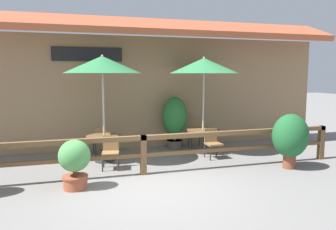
{
  "coord_description": "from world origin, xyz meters",
  "views": [
    {
      "loc": [
        -1.6,
        -6.43,
        2.38
      ],
      "look_at": [
        0.77,
        1.57,
        1.35
      ],
      "focal_mm": 35.0,
      "sensor_mm": 36.0,
      "label": 1
    }
  ],
  "objects_px": {
    "chair_near_streetside": "(111,151)",
    "chair_middle_streetside": "(213,142)",
    "patio_umbrella_middle": "(204,66)",
    "potted_plant_broad_leaf": "(175,119)",
    "potted_plant_corner_fern": "(290,137)",
    "chair_middle_wallside": "(196,133)",
    "dining_table_near": "(104,141)",
    "potted_plant_small_flowering": "(75,162)",
    "chair_near_wallside": "(101,139)",
    "dining_table_middle": "(203,134)",
    "patio_umbrella_near": "(102,65)"
  },
  "relations": [
    {
      "from": "patio_umbrella_middle",
      "to": "chair_middle_streetside",
      "type": "xyz_separation_m",
      "value": [
        0.01,
        -0.69,
        -2.17
      ]
    },
    {
      "from": "potted_plant_corner_fern",
      "to": "potted_plant_broad_leaf",
      "type": "distance_m",
      "value": 3.7
    },
    {
      "from": "chair_near_wallside",
      "to": "potted_plant_corner_fern",
      "type": "xyz_separation_m",
      "value": [
        4.49,
        -2.79,
        0.35
      ]
    },
    {
      "from": "dining_table_near",
      "to": "potted_plant_corner_fern",
      "type": "bearing_deg",
      "value": -24.39
    },
    {
      "from": "chair_near_streetside",
      "to": "chair_middle_streetside",
      "type": "distance_m",
      "value": 2.95
    },
    {
      "from": "dining_table_near",
      "to": "chair_near_streetside",
      "type": "relative_size",
      "value": 1.17
    },
    {
      "from": "dining_table_middle",
      "to": "potted_plant_broad_leaf",
      "type": "bearing_deg",
      "value": 128.31
    },
    {
      "from": "chair_middle_streetside",
      "to": "potted_plant_small_flowering",
      "type": "relative_size",
      "value": 0.81
    },
    {
      "from": "chair_near_wallside",
      "to": "potted_plant_broad_leaf",
      "type": "distance_m",
      "value": 2.44
    },
    {
      "from": "chair_middle_streetside",
      "to": "potted_plant_corner_fern",
      "type": "distance_m",
      "value": 2.13
    },
    {
      "from": "patio_umbrella_near",
      "to": "potted_plant_small_flowering",
      "type": "height_order",
      "value": "patio_umbrella_near"
    },
    {
      "from": "patio_umbrella_near",
      "to": "chair_middle_wallside",
      "type": "relative_size",
      "value": 3.45
    },
    {
      "from": "patio_umbrella_middle",
      "to": "potted_plant_broad_leaf",
      "type": "bearing_deg",
      "value": 128.31
    },
    {
      "from": "patio_umbrella_middle",
      "to": "potted_plant_corner_fern",
      "type": "distance_m",
      "value": 3.22
    },
    {
      "from": "chair_near_wallside",
      "to": "dining_table_middle",
      "type": "distance_m",
      "value": 3.08
    },
    {
      "from": "chair_near_wallside",
      "to": "chair_middle_wallside",
      "type": "relative_size",
      "value": 1.0
    },
    {
      "from": "dining_table_middle",
      "to": "potted_plant_small_flowering",
      "type": "bearing_deg",
      "value": -149.57
    },
    {
      "from": "chair_near_wallside",
      "to": "patio_umbrella_near",
      "type": "bearing_deg",
      "value": 87.06
    },
    {
      "from": "chair_middle_streetside",
      "to": "potted_plant_broad_leaf",
      "type": "bearing_deg",
      "value": 111.28
    },
    {
      "from": "potted_plant_corner_fern",
      "to": "dining_table_middle",
      "type": "bearing_deg",
      "value": 123.51
    },
    {
      "from": "chair_near_streetside",
      "to": "chair_middle_streetside",
      "type": "relative_size",
      "value": 1.0
    },
    {
      "from": "dining_table_middle",
      "to": "potted_plant_small_flowering",
      "type": "height_order",
      "value": "potted_plant_small_flowering"
    },
    {
      "from": "dining_table_near",
      "to": "potted_plant_broad_leaf",
      "type": "xyz_separation_m",
      "value": [
        2.36,
        1.01,
        0.38
      ]
    },
    {
      "from": "chair_middle_streetside",
      "to": "patio_umbrella_near",
      "type": "bearing_deg",
      "value": 168.19
    },
    {
      "from": "potted_plant_small_flowering",
      "to": "chair_near_wallside",
      "type": "bearing_deg",
      "value": 74.42
    },
    {
      "from": "chair_middle_wallside",
      "to": "potted_plant_broad_leaf",
      "type": "distance_m",
      "value": 0.87
    },
    {
      "from": "chair_middle_wallside",
      "to": "potted_plant_small_flowering",
      "type": "distance_m",
      "value": 4.85
    },
    {
      "from": "patio_umbrella_near",
      "to": "chair_middle_wallside",
      "type": "xyz_separation_m",
      "value": [
        3.06,
        0.88,
        -2.17
      ]
    },
    {
      "from": "patio_umbrella_near",
      "to": "chair_near_streetside",
      "type": "height_order",
      "value": "patio_umbrella_near"
    },
    {
      "from": "chair_near_wallside",
      "to": "potted_plant_broad_leaf",
      "type": "relative_size",
      "value": 0.5
    },
    {
      "from": "chair_middle_streetside",
      "to": "potted_plant_small_flowering",
      "type": "xyz_separation_m",
      "value": [
        -3.82,
        -1.54,
        0.11
      ]
    },
    {
      "from": "chair_middle_streetside",
      "to": "chair_near_wallside",
      "type": "bearing_deg",
      "value": 154.99
    },
    {
      "from": "chair_near_streetside",
      "to": "chair_near_wallside",
      "type": "height_order",
      "value": "same"
    },
    {
      "from": "dining_table_near",
      "to": "chair_near_wallside",
      "type": "bearing_deg",
      "value": 91.46
    },
    {
      "from": "patio_umbrella_near",
      "to": "potted_plant_small_flowering",
      "type": "xyz_separation_m",
      "value": [
        -0.8,
        -2.05,
        -2.06
      ]
    },
    {
      "from": "patio_umbrella_near",
      "to": "chair_middle_wallside",
      "type": "distance_m",
      "value": 3.85
    },
    {
      "from": "chair_middle_streetside",
      "to": "patio_umbrella_middle",
      "type": "bearing_deg",
      "value": 88.68
    },
    {
      "from": "chair_middle_streetside",
      "to": "potted_plant_small_flowering",
      "type": "height_order",
      "value": "potted_plant_small_flowering"
    },
    {
      "from": "chair_near_streetside",
      "to": "chair_middle_streetside",
      "type": "xyz_separation_m",
      "value": [
        2.93,
        0.26,
        0.0
      ]
    },
    {
      "from": "dining_table_near",
      "to": "patio_umbrella_middle",
      "type": "relative_size",
      "value": 0.34
    },
    {
      "from": "potted_plant_corner_fern",
      "to": "patio_umbrella_middle",
      "type": "bearing_deg",
      "value": 123.51
    },
    {
      "from": "chair_middle_streetside",
      "to": "potted_plant_small_flowering",
      "type": "distance_m",
      "value": 4.12
    },
    {
      "from": "potted_plant_broad_leaf",
      "to": "dining_table_middle",
      "type": "bearing_deg",
      "value": -51.69
    },
    {
      "from": "chair_near_wallside",
      "to": "chair_middle_wallside",
      "type": "bearing_deg",
      "value": 177.74
    },
    {
      "from": "potted_plant_broad_leaf",
      "to": "chair_middle_wallside",
      "type": "bearing_deg",
      "value": -10.38
    },
    {
      "from": "patio_umbrella_near",
      "to": "dining_table_middle",
      "type": "bearing_deg",
      "value": 3.56
    },
    {
      "from": "dining_table_middle",
      "to": "potted_plant_small_flowering",
      "type": "xyz_separation_m",
      "value": [
        -3.81,
        -2.24,
        0.01
      ]
    },
    {
      "from": "patio_umbrella_near",
      "to": "potted_plant_small_flowering",
      "type": "relative_size",
      "value": 2.79
    },
    {
      "from": "chair_near_wallside",
      "to": "chair_middle_streetside",
      "type": "bearing_deg",
      "value": 152.88
    },
    {
      "from": "chair_middle_wallside",
      "to": "potted_plant_corner_fern",
      "type": "xyz_separation_m",
      "value": [
        1.41,
        -2.91,
        0.35
      ]
    }
  ]
}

